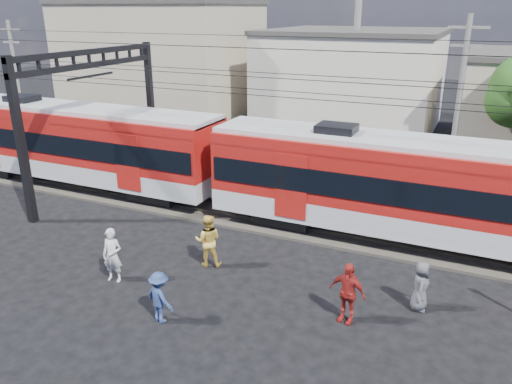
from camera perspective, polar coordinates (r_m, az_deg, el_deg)
ground at (r=15.42m, az=-7.73°, el=-14.31°), size 120.00×120.00×0.00m
track_bed at (r=21.70m, az=3.43°, el=-3.26°), size 70.00×3.40×0.12m
rail_near at (r=21.01m, az=2.70°, el=-3.71°), size 70.00×0.12×0.12m
rail_far at (r=22.30m, az=4.14°, el=-2.28°), size 70.00×0.12×0.12m
commuter_train at (r=19.72m, az=18.46°, el=0.54°), size 50.30×3.08×4.17m
catenary at (r=24.60m, az=-15.82°, el=11.17°), size 70.00×9.30×7.52m
building_west at (r=42.34m, az=-10.64°, el=14.43°), size 14.28×10.20×9.30m
building_midwest at (r=39.02m, az=11.09°, el=12.45°), size 12.24×12.24×7.30m
utility_pole_mid at (r=25.98m, az=22.14°, el=9.55°), size 1.80×0.24×8.50m
utility_pole_west at (r=38.32m, az=-25.67°, el=11.68°), size 1.80×0.24×8.00m
pedestrian_a at (r=17.48m, az=-16.09°, el=-6.95°), size 0.76×0.56×1.89m
pedestrian_b at (r=17.85m, az=-5.51°, el=-5.54°), size 1.15×1.03×1.93m
pedestrian_c at (r=15.09m, az=-10.95°, el=-11.73°), size 1.17×0.87×1.60m
pedestrian_d at (r=14.99m, az=10.38°, el=-11.25°), size 1.19×0.67×1.91m
pedestrian_e at (r=16.15m, az=18.30°, el=-10.17°), size 0.60×0.84×1.60m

